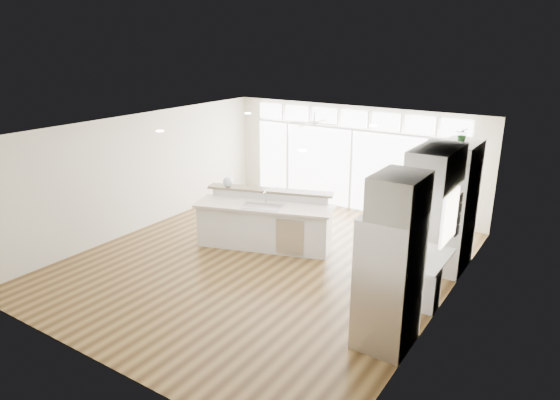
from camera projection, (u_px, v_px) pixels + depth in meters
The scene contains 24 objects.
floor at pixel (265, 261), 10.13m from camera, with size 7.00×8.00×0.02m, color #462F15.
ceiling at pixel (264, 129), 9.29m from camera, with size 7.00×8.00×0.02m, color white.
wall_back at pixel (353, 158), 12.89m from camera, with size 7.00×0.04×2.70m, color beige.
wall_front at pixel (90, 275), 6.53m from camera, with size 7.00×0.04×2.70m, color beige.
wall_left at pixel (141, 172), 11.54m from camera, with size 0.04×8.00×2.70m, color beige.
wall_right at pixel (446, 235), 7.88m from camera, with size 0.04×8.00×2.70m, color beige.
glass_wall at pixel (352, 170), 12.93m from camera, with size 5.80×0.06×2.08m, color white.
transom_row at pixel (354, 119), 12.52m from camera, with size 5.90×0.06×0.40m, color white.
desk_window at pixel (450, 217), 8.08m from camera, with size 0.04×0.85×0.85m, color white.
ceiling_fan at pixel (314, 119), 11.85m from camera, with size 1.16×1.16×0.32m, color white.
recessed_lights at pixel (270, 128), 9.46m from camera, with size 3.40×3.00×0.02m, color white.
oven_cabinet at pixel (454, 206), 9.52m from camera, with size 0.64×1.20×2.50m, color white.
desk_nook at pixel (423, 277), 8.62m from camera, with size 0.72×1.30×0.76m, color white.
upper_cabinets at pixel (437, 167), 7.98m from camera, with size 0.64×1.30×0.64m, color white.
refrigerator at pixel (389, 281), 7.12m from camera, with size 0.76×0.90×2.00m, color silver.
fridge_cabinet at pixel (399, 196), 6.69m from camera, with size 0.64×0.90×0.60m, color white.
framed_photos at pixel (459, 215), 8.62m from camera, with size 0.06×0.22×0.80m, color black.
kitchen_island at pixel (264, 221), 10.64m from camera, with size 2.93×1.10×1.17m, color white.
rug at pixel (387, 277), 9.43m from camera, with size 0.81×0.59×0.01m, color #361F11.
office_chair at pixel (371, 253), 9.31m from camera, with size 0.51×0.47×0.98m, color black.
fishbowl at pixel (228, 182), 11.03m from camera, with size 0.23×0.23×0.23m, color silver.
monitor at pixel (422, 245), 8.48m from camera, with size 0.08×0.47×0.40m, color black.
keyboard at pixel (411, 253), 8.63m from camera, with size 0.11×0.30×0.02m, color silver.
potted_plant at pixel (462, 136), 9.10m from camera, with size 0.24×0.27×0.21m, color #285D28.
Camera 1 is at (5.33, -7.56, 4.31)m, focal length 32.00 mm.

